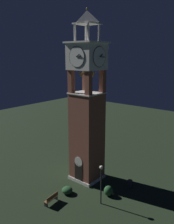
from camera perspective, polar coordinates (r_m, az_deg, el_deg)
The scene contains 7 objects.
ground at distance 29.19m, azimuth 0.00°, elevation -15.27°, with size 80.00×80.00×0.00m, color black.
clock_tower at distance 26.35m, azimuth -0.00°, elevation -0.21°, with size 3.52×3.52×18.54m.
park_bench at distance 24.91m, azimuth -8.39°, elevation -19.61°, with size 0.63×1.64×0.95m.
lamp_post at distance 23.52m, azimuth 3.37°, elevation -15.22°, with size 0.36×0.36×3.97m.
trash_bin at distance 27.63m, azimuth 10.11°, elevation -16.31°, with size 0.52×0.52×0.80m, color #2D2D33.
shrub_near_entry at distance 26.26m, azimuth -4.71°, elevation -17.92°, with size 1.11×1.11×0.73m, color #234C28.
shrub_left_of_tower at distance 25.88m, azimuth 5.08°, elevation -18.04°, with size 0.91×0.91×1.04m, color #234C28.
Camera 1 is at (16.40, -19.68, 13.99)m, focal length 38.70 mm.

